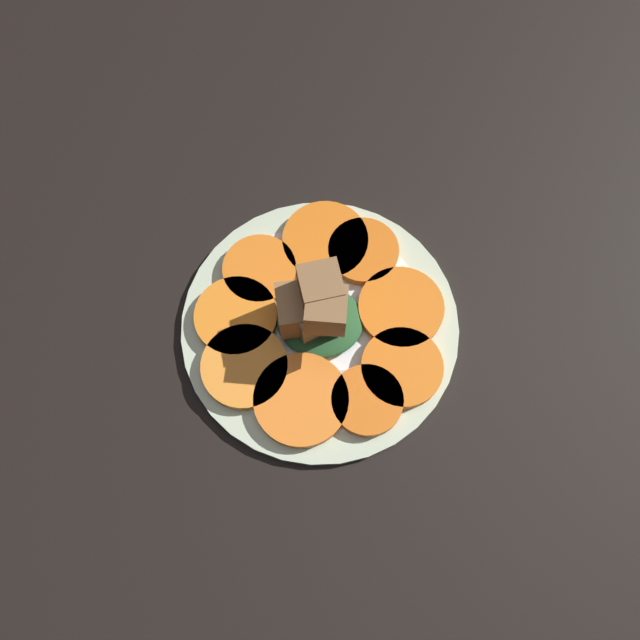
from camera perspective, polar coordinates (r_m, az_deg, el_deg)
table_slab at (r=70.01cm, az=0.00°, el=-0.88°), size 120.00×120.00×2.00cm
plate at (r=68.58cm, az=0.00°, el=-0.46°), size 30.41×30.41×1.05cm
carrot_slice_0 at (r=65.16cm, az=4.33°, el=-7.34°), size 7.50×7.50×1.23cm
carrot_slice_1 at (r=66.41cm, az=7.48°, el=-4.34°), size 8.68×8.68×1.23cm
carrot_slice_2 at (r=68.58cm, az=7.39°, el=1.11°), size 9.37×9.37×1.23cm
carrot_slice_3 at (r=70.97cm, az=3.97°, el=6.29°), size 8.00×8.00×1.23cm
carrot_slice_4 at (r=71.40cm, az=0.15°, el=7.26°), size 9.75×9.75×1.23cm
carrot_slice_5 at (r=70.14cm, az=-5.54°, el=4.61°), size 8.23×8.23×1.23cm
carrot_slice_6 at (r=68.21cm, az=-7.69°, el=0.21°), size 9.03×9.03×1.23cm
carrot_slice_7 at (r=66.36cm, az=-6.90°, el=-4.25°), size 9.18×9.18×1.23cm
carrot_slice_8 at (r=65.02cm, az=-1.74°, el=-7.30°), size 9.89×9.89×1.23cm
center_pile at (r=64.25cm, az=-0.45°, el=0.84°), size 9.51×8.44×9.75cm
fork at (r=66.03cm, az=-2.07°, el=-5.28°), size 19.53×3.80×0.40cm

